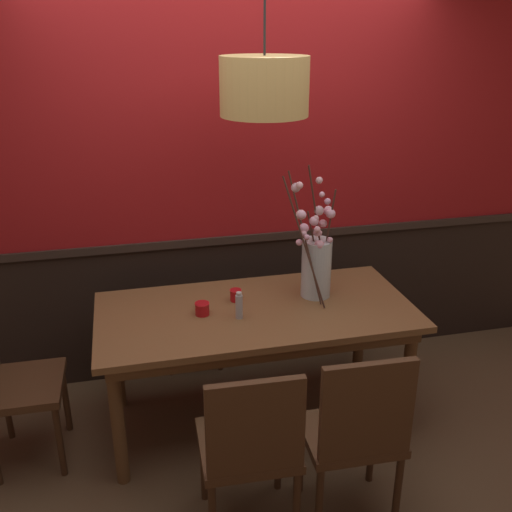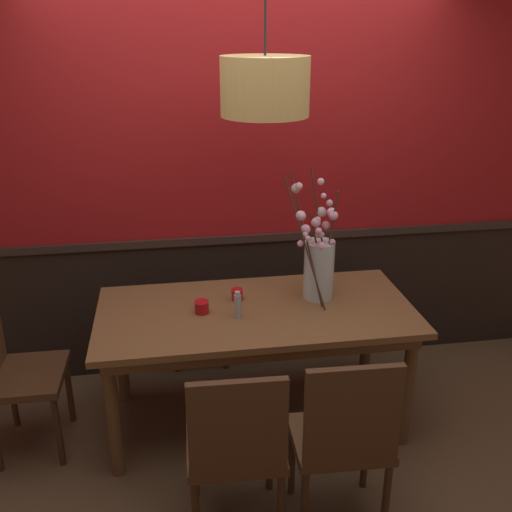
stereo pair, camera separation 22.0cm
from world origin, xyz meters
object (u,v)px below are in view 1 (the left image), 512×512
Objects in this scene: chair_head_west_end at (9,376)px; pendant_lamp at (264,87)px; dining_table at (256,322)px; chair_near_side_right at (356,430)px; candle_holder_nearer_center at (202,308)px; vase_with_blossoms at (316,264)px; chair_near_side_left at (250,444)px; candle_holder_nearer_edge at (236,295)px; condiment_bottle at (239,306)px; chair_far_side_left at (190,290)px.

pendant_lamp is at bearing 2.05° from chair_head_west_end.
dining_table is 1.30m from pendant_lamp.
chair_near_side_right reaches higher than candle_holder_nearer_center.
vase_with_blossoms is at bearing 12.59° from dining_table.
chair_near_side_left reaches higher than candle_holder_nearer_edge.
chair_near_side_left is at bearing -35.63° from chair_head_west_end.
chair_near_side_left is at bearing -104.99° from dining_table.
candle_holder_nearer_edge is at bearing 83.55° from condiment_bottle.
condiment_bottle is (-0.38, 0.78, 0.30)m from chair_near_side_right.
pendant_lamp is (0.14, -0.10, 1.17)m from candle_holder_nearer_edge.
candle_holder_nearer_edge is 0.07× the size of pendant_lamp.
condiment_bottle is (-0.11, -0.09, 0.16)m from dining_table.
chair_head_west_end reaches higher than dining_table.
chair_far_side_left is 1.39m from chair_head_west_end.
chair_head_west_end is 1.07m from candle_holder_nearer_center.
candle_holder_nearer_center is 0.21m from condiment_bottle.
candle_holder_nearer_center is 0.25m from candle_holder_nearer_edge.
candle_holder_nearer_edge is (0.18, -0.73, 0.28)m from chair_far_side_left.
dining_table is at bearing -54.74° from candle_holder_nearer_edge.
candle_holder_nearer_edge is at bearing 109.84° from chair_near_side_right.
chair_far_side_left is 10.92× the size of candle_holder_nearer_center.
chair_far_side_left is at bearing 111.15° from pendant_lamp.
vase_with_blossoms reaches higher than chair_near_side_left.
chair_far_side_left is 1.13× the size of vase_with_blossoms.
chair_near_side_right is 1.70m from pendant_lamp.
dining_table is 0.92m from chair_far_side_left.
condiment_bottle is (0.16, -0.94, 0.32)m from chair_far_side_left.
chair_far_side_left is 1.01m from condiment_bottle.
chair_near_side_left is (1.12, -0.81, -0.00)m from chair_head_west_end.
chair_near_side_right reaches higher than condiment_bottle.
candle_holder_nearer_edge is (0.22, 0.12, -0.00)m from candle_holder_nearer_center.
candle_holder_nearer_edge is at bearing -75.91° from chair_far_side_left.
chair_near_side_right is at bearing -72.56° from chair_far_side_left.
chair_far_side_left reaches higher than dining_table.
chair_near_side_right is 0.49m from chair_near_side_left.
chair_far_side_left is 0.95× the size of pendant_lamp.
chair_far_side_left is 0.95× the size of chair_near_side_right.
chair_far_side_left is (-0.27, 0.86, -0.16)m from dining_table.
candle_holder_nearer_center is 0.09× the size of pendant_lamp.
dining_table is at bearing -72.30° from chair_far_side_left.
chair_head_west_end is 13.13× the size of candle_holder_nearer_edge.
pendant_lamp reaches higher than vase_with_blossoms.
vase_with_blossoms is 0.54m from condiment_bottle.
dining_table is 0.87m from chair_near_side_left.
chair_near_side_right is 1.09m from candle_holder_nearer_edge.
chair_head_west_end is at bearing -176.38° from vase_with_blossoms.
chair_near_side_right is at bearing -96.65° from vase_with_blossoms.
condiment_bottle is 0.16× the size of pendant_lamp.
vase_with_blossoms is 0.71m from candle_holder_nearer_center.
condiment_bottle is 1.15m from pendant_lamp.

